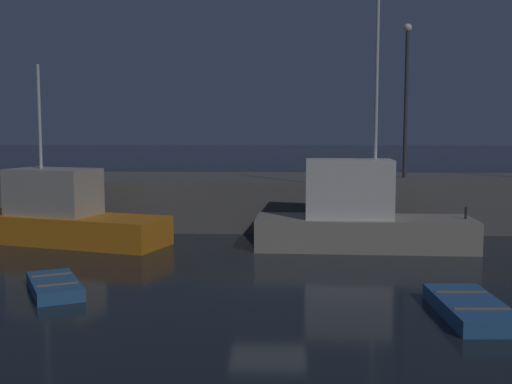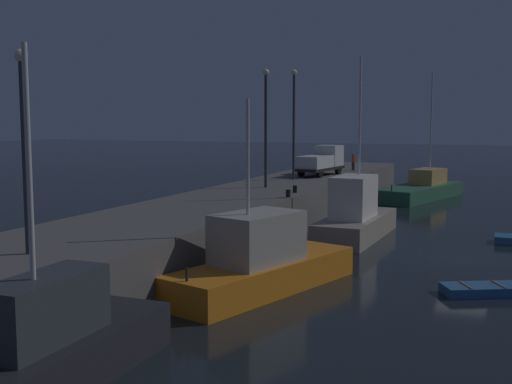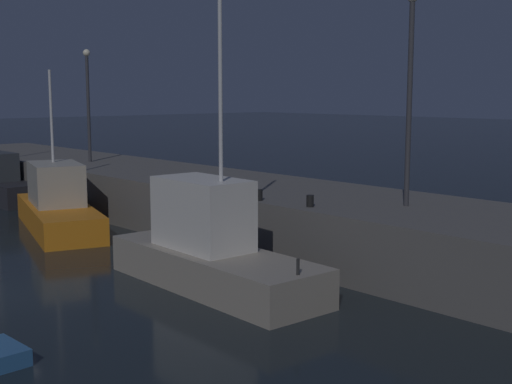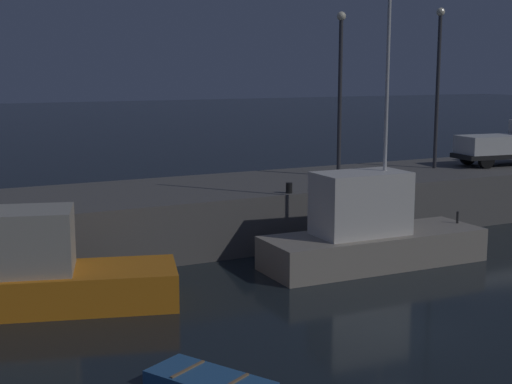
{
  "view_description": "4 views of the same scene",
  "coord_description": "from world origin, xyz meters",
  "px_view_note": "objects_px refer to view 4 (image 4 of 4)",
  "views": [
    {
      "loc": [
        0.53,
        -20.5,
        5.15
      ],
      "look_at": [
        -0.85,
        9.85,
        2.05
      ],
      "focal_mm": 44.77,
      "sensor_mm": 36.0,
      "label": 1
    },
    {
      "loc": [
        -33.77,
        -2.41,
        7.05
      ],
      "look_at": [
        2.0,
        12.22,
        2.73
      ],
      "focal_mm": 45.1,
      "sensor_mm": 36.0,
      "label": 2
    },
    {
      "loc": [
        22.33,
        -8.23,
        6.76
      ],
      "look_at": [
        2.67,
        9.54,
        2.96
      ],
      "focal_mm": 48.61,
      "sensor_mm": 36.0,
      "label": 3
    },
    {
      "loc": [
        -13.37,
        -16.67,
        7.74
      ],
      "look_at": [
        0.7,
        10.53,
        2.6
      ],
      "focal_mm": 51.43,
      "sensor_mm": 36.0,
      "label": 4
    }
  ],
  "objects_px": {
    "utility_truck": "(511,143)",
    "fishing_boat_white": "(369,233)",
    "lamp_post_east": "(340,81)",
    "lamp_post_central": "(438,76)",
    "bollard_west": "(332,183)",
    "dinghy_orange_near": "(210,384)",
    "fishing_boat_orange": "(22,273)",
    "bollard_central": "(289,188)"
  },
  "relations": [
    {
      "from": "lamp_post_east",
      "to": "fishing_boat_white",
      "type": "bearing_deg",
      "value": -114.35
    },
    {
      "from": "lamp_post_central",
      "to": "bollard_west",
      "type": "xyz_separation_m",
      "value": [
        -8.58,
        -3.05,
        -4.66
      ]
    },
    {
      "from": "fishing_boat_white",
      "to": "utility_truck",
      "type": "height_order",
      "value": "fishing_boat_white"
    },
    {
      "from": "lamp_post_central",
      "to": "fishing_boat_white",
      "type": "bearing_deg",
      "value": -142.85
    },
    {
      "from": "lamp_post_central",
      "to": "fishing_boat_orange",
      "type": "bearing_deg",
      "value": -164.28
    },
    {
      "from": "bollard_west",
      "to": "fishing_boat_white",
      "type": "bearing_deg",
      "value": -101.99
    },
    {
      "from": "dinghy_orange_near",
      "to": "fishing_boat_white",
      "type": "bearing_deg",
      "value": 36.83
    },
    {
      "from": "lamp_post_central",
      "to": "bollard_west",
      "type": "distance_m",
      "value": 10.23
    },
    {
      "from": "lamp_post_central",
      "to": "bollard_central",
      "type": "bearing_deg",
      "value": -162.64
    },
    {
      "from": "lamp_post_east",
      "to": "bollard_west",
      "type": "distance_m",
      "value": 5.78
    },
    {
      "from": "dinghy_orange_near",
      "to": "bollard_west",
      "type": "distance_m",
      "value": 16.52
    },
    {
      "from": "dinghy_orange_near",
      "to": "lamp_post_east",
      "type": "distance_m",
      "value": 21.18
    },
    {
      "from": "utility_truck",
      "to": "bollard_central",
      "type": "xyz_separation_m",
      "value": [
        -15.63,
        -2.56,
        -0.96
      ]
    },
    {
      "from": "fishing_boat_white",
      "to": "lamp_post_central",
      "type": "distance_m",
      "value": 13.32
    },
    {
      "from": "bollard_west",
      "to": "lamp_post_east",
      "type": "bearing_deg",
      "value": 51.53
    },
    {
      "from": "fishing_boat_white",
      "to": "bollard_central",
      "type": "relative_size",
      "value": 24.01
    },
    {
      "from": "dinghy_orange_near",
      "to": "utility_truck",
      "type": "distance_m",
      "value": 28.38
    },
    {
      "from": "dinghy_orange_near",
      "to": "utility_truck",
      "type": "relative_size",
      "value": 0.55
    },
    {
      "from": "fishing_boat_orange",
      "to": "utility_truck",
      "type": "distance_m",
      "value": 27.96
    },
    {
      "from": "lamp_post_central",
      "to": "utility_truck",
      "type": "distance_m",
      "value": 5.99
    },
    {
      "from": "dinghy_orange_near",
      "to": "lamp_post_east",
      "type": "relative_size",
      "value": 0.43
    },
    {
      "from": "lamp_post_east",
      "to": "utility_truck",
      "type": "relative_size",
      "value": 1.28
    },
    {
      "from": "utility_truck",
      "to": "fishing_boat_white",
      "type": "bearing_deg",
      "value": -155.96
    },
    {
      "from": "dinghy_orange_near",
      "to": "bollard_west",
      "type": "xyz_separation_m",
      "value": [
        11.22,
        11.86,
        2.52
      ]
    },
    {
      "from": "utility_truck",
      "to": "bollard_west",
      "type": "xyz_separation_m",
      "value": [
        -13.21,
        -2.16,
        -0.97
      ]
    },
    {
      "from": "utility_truck",
      "to": "bollard_central",
      "type": "bearing_deg",
      "value": -170.7
    },
    {
      "from": "lamp_post_east",
      "to": "bollard_west",
      "type": "relative_size",
      "value": 17.73
    },
    {
      "from": "utility_truck",
      "to": "lamp_post_east",
      "type": "bearing_deg",
      "value": 176.19
    },
    {
      "from": "utility_truck",
      "to": "dinghy_orange_near",
      "type": "bearing_deg",
      "value": -150.13
    },
    {
      "from": "utility_truck",
      "to": "fishing_boat_orange",
      "type": "bearing_deg",
      "value": -168.61
    },
    {
      "from": "fishing_boat_orange",
      "to": "bollard_west",
      "type": "bearing_deg",
      "value": 13.33
    },
    {
      "from": "fishing_boat_white",
      "to": "lamp_post_central",
      "type": "xyz_separation_m",
      "value": [
        9.46,
        7.16,
        6.05
      ]
    },
    {
      "from": "lamp_post_central",
      "to": "bollard_west",
      "type": "relative_size",
      "value": 18.67
    },
    {
      "from": "fishing_boat_white",
      "to": "utility_truck",
      "type": "relative_size",
      "value": 1.74
    },
    {
      "from": "lamp_post_central",
      "to": "bollard_central",
      "type": "distance_m",
      "value": 12.44
    },
    {
      "from": "dinghy_orange_near",
      "to": "bollard_central",
      "type": "relative_size",
      "value": 7.6
    },
    {
      "from": "bollard_central",
      "to": "fishing_boat_white",
      "type": "bearing_deg",
      "value": -67.37
    },
    {
      "from": "fishing_boat_orange",
      "to": "utility_truck",
      "type": "bearing_deg",
      "value": 11.39
    },
    {
      "from": "dinghy_orange_near",
      "to": "utility_truck",
      "type": "xyz_separation_m",
      "value": [
        24.43,
        14.03,
        3.49
      ]
    },
    {
      "from": "lamp_post_east",
      "to": "utility_truck",
      "type": "bearing_deg",
      "value": -3.81
    },
    {
      "from": "lamp_post_east",
      "to": "bollard_central",
      "type": "height_order",
      "value": "lamp_post_east"
    },
    {
      "from": "utility_truck",
      "to": "bollard_west",
      "type": "distance_m",
      "value": 13.42
    }
  ]
}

